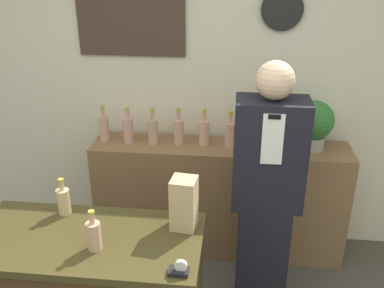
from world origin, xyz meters
TOP-DOWN VIEW (x-y plane):
  - back_wall at (-0.00, 2.00)m, footprint 5.20×0.09m
  - back_shelf at (0.23, 1.75)m, footprint 1.98×0.38m
  - shopkeeper at (0.56, 1.16)m, footprint 0.44×0.27m
  - potted_plant at (0.91, 1.78)m, footprint 0.29×0.29m
  - paper_bag at (0.10, 0.60)m, footprint 0.14×0.14m
  - tape_dispenser at (0.12, 0.24)m, footprint 0.09×0.06m
  - counter_bottle_1 at (-0.57, 0.66)m, footprint 0.07×0.07m
  - counter_bottle_2 at (-0.30, 0.37)m, footprint 0.07×0.07m
  - shelf_bottle_0 at (-0.68, 1.76)m, footprint 0.08×0.08m
  - shelf_bottle_1 at (-0.48, 1.75)m, footprint 0.08×0.08m
  - shelf_bottle_2 at (-0.29, 1.74)m, footprint 0.08×0.08m
  - shelf_bottle_3 at (-0.09, 1.76)m, footprint 0.08×0.08m
  - shelf_bottle_4 at (0.11, 1.76)m, footprint 0.08×0.08m
  - shelf_bottle_5 at (0.30, 1.74)m, footprint 0.08×0.08m
  - shelf_bottle_6 at (0.50, 1.75)m, footprint 0.08×0.08m
  - shelf_bottle_7 at (0.69, 1.75)m, footprint 0.08×0.08m

SIDE VIEW (x-z plane):
  - back_shelf at x=0.23m, z-range 0.00..0.93m
  - shopkeeper at x=0.56m, z-range 0.00..1.73m
  - tape_dispenser at x=0.12m, z-range 0.96..1.04m
  - shelf_bottle_0 at x=-0.68m, z-range 0.90..1.19m
  - shelf_bottle_1 at x=-0.48m, z-range 0.90..1.19m
  - shelf_bottle_2 at x=-0.29m, z-range 0.90..1.19m
  - shelf_bottle_3 at x=-0.09m, z-range 0.90..1.19m
  - shelf_bottle_4 at x=0.11m, z-range 0.90..1.19m
  - shelf_bottle_5 at x=0.30m, z-range 0.90..1.19m
  - shelf_bottle_6 at x=0.50m, z-range 0.90..1.19m
  - shelf_bottle_7 at x=0.69m, z-range 0.90..1.19m
  - counter_bottle_1 at x=-0.57m, z-range 0.95..1.16m
  - counter_bottle_2 at x=-0.30m, z-range 0.95..1.16m
  - paper_bag at x=0.10m, z-range 0.98..1.26m
  - potted_plant at x=0.91m, z-range 0.95..1.33m
  - back_wall at x=0.00m, z-range 0.01..2.71m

